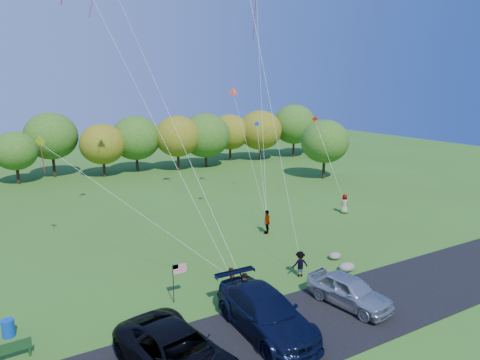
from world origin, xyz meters
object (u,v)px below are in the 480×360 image
object	(u,v)px
flyer_c	(300,264)
park_bench	(11,350)
trash_barrel	(8,328)
minivan_dark	(178,354)
minivan_navy	(266,312)
flyer_b	(245,290)
minivan_silver	(349,290)
flyer_a	(232,281)
flyer_e	(344,204)
flyer_d	(267,222)

from	to	relation	value
flyer_c	park_bench	xyz separation A→B (m)	(-15.91, -0.55, -0.33)
park_bench	trash_barrel	distance (m)	2.10
minivan_dark	minivan_navy	distance (m)	4.92
flyer_b	park_bench	xyz separation A→B (m)	(-11.15, 0.87, -0.43)
flyer_c	trash_barrel	bearing A→B (deg)	9.19
minivan_silver	flyer_c	size ratio (longest dim) A/B	2.96
minivan_navy	flyer_a	size ratio (longest dim) A/B	4.14
minivan_dark	trash_barrel	world-z (taller)	minivan_dark
minivan_dark	flyer_a	size ratio (longest dim) A/B	4.14
flyer_a	flyer_c	size ratio (longest dim) A/B	0.98
minivan_navy	flyer_a	distance (m)	4.17
minivan_silver	flyer_e	distance (m)	17.46
flyer_d	park_bench	xyz separation A→B (m)	(-18.44, -8.17, -0.49)
flyer_e	flyer_b	bearing A→B (deg)	56.47
flyer_a	minivan_silver	bearing A→B (deg)	-78.86
flyer_b	flyer_e	bearing A→B (deg)	68.99
minivan_dark	flyer_b	world-z (taller)	minivan_dark
flyer_d	trash_barrel	distance (m)	19.48
flyer_b	flyer_c	size ratio (longest dim) A/B	1.12
flyer_a	minivan_navy	bearing A→B (deg)	-133.23
minivan_navy	flyer_e	bearing A→B (deg)	37.66
flyer_a	flyer_c	world-z (taller)	flyer_c
flyer_b	trash_barrel	world-z (taller)	flyer_b
minivan_navy	minivan_silver	bearing A→B (deg)	-0.54
park_bench	minivan_silver	bearing A→B (deg)	-16.06
flyer_a	park_bench	xyz separation A→B (m)	(-11.13, -0.60, -0.32)
flyer_d	flyer_b	bearing A→B (deg)	8.66
minivan_silver	flyer_a	distance (m)	6.44
minivan_dark	flyer_b	size ratio (longest dim) A/B	3.65
minivan_silver	trash_barrel	xyz separation A→B (m)	(-16.02, 5.75, -0.45)
minivan_navy	flyer_d	distance (m)	14.03
minivan_dark	flyer_a	xyz separation A→B (m)	(5.24, 5.07, -0.18)
flyer_d	flyer_a	bearing A→B (deg)	3.54
minivan_dark	flyer_b	xyz separation A→B (m)	(5.27, 3.60, -0.07)
flyer_c	flyer_d	world-z (taller)	flyer_d
flyer_a	flyer_b	xyz separation A→B (m)	(0.03, -1.46, 0.11)
minivan_navy	flyer_c	size ratio (longest dim) A/B	4.07
minivan_dark	minivan_silver	xyz separation A→B (m)	(10.08, 0.82, -0.10)
flyer_b	flyer_d	bearing A→B (deg)	88.61
flyer_d	park_bench	distance (m)	20.18
flyer_a	trash_barrel	world-z (taller)	flyer_a
minivan_navy	park_bench	xyz separation A→B (m)	(-10.72, 3.54, -0.54)
flyer_d	minivan_silver	bearing A→B (deg)	35.69
flyer_e	trash_barrel	distance (m)	28.68
minivan_navy	trash_barrel	bearing A→B (deg)	152.98
minivan_silver	flyer_b	bearing A→B (deg)	139.81
park_bench	minivan_dark	bearing A→B (deg)	-40.41
flyer_a	trash_barrel	xyz separation A→B (m)	(-11.19, 1.50, -0.37)
minivan_navy	flyer_b	xyz separation A→B (m)	(0.44, 2.68, -0.11)
minivan_navy	minivan_silver	distance (m)	5.25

